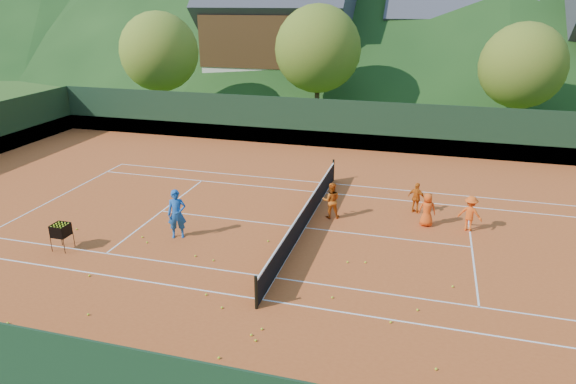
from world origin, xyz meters
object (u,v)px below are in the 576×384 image
(student_b, at_px, (417,198))
(chalet_mid, at_px, (455,41))
(coach, at_px, (177,214))
(chalet_left, at_px, (279,33))
(student_d, at_px, (470,213))
(student_a, at_px, (331,200))
(ball_hopper, at_px, (61,231))
(student_c, at_px, (427,210))
(tennis_net, at_px, (305,216))

(student_b, bearing_deg, chalet_mid, -69.16)
(coach, distance_m, chalet_left, 32.94)
(student_b, bearing_deg, student_d, 172.52)
(student_a, distance_m, student_b, 3.73)
(student_a, relative_size, student_b, 1.13)
(ball_hopper, height_order, chalet_left, chalet_left)
(student_c, bearing_deg, tennis_net, 13.98)
(chalet_left, bearing_deg, coach, -80.29)
(student_a, bearing_deg, student_c, 167.82)
(student_a, distance_m, tennis_net, 1.58)
(student_b, xyz_separation_m, chalet_mid, (1.78, 31.17, 4.30))
(student_c, bearing_deg, student_d, 175.63)
(student_c, distance_m, chalet_left, 32.41)
(ball_hopper, bearing_deg, chalet_mid, 69.75)
(student_d, bearing_deg, student_a, 18.21)
(tennis_net, xyz_separation_m, chalet_left, (-10.00, 30.00, 5.13))
(student_c, height_order, tennis_net, student_c)
(chalet_mid, bearing_deg, student_b, -93.26)
(student_d, bearing_deg, student_c, 15.98)
(student_d, distance_m, ball_hopper, 15.54)
(tennis_net, bearing_deg, coach, -154.55)
(student_c, relative_size, ball_hopper, 1.40)
(student_d, bearing_deg, coach, 34.92)
(ball_hopper, bearing_deg, tennis_net, 27.56)
(student_c, bearing_deg, student_a, -1.19)
(chalet_left, bearing_deg, student_d, -60.16)
(student_a, xyz_separation_m, student_c, (3.89, 0.20, -0.06))
(coach, distance_m, ball_hopper, 4.17)
(ball_hopper, relative_size, chalet_left, 0.07)
(student_b, bearing_deg, tennis_net, 57.91)
(student_c, xyz_separation_m, chalet_mid, (1.31, 32.46, 4.27))
(coach, bearing_deg, chalet_left, 77.16)
(student_b, height_order, chalet_mid, chalet_mid)
(student_c, relative_size, student_d, 0.97)
(student_d, height_order, tennis_net, student_d)
(tennis_net, relative_size, chalet_mid, 0.95)
(student_d, relative_size, tennis_net, 0.12)
(student_d, distance_m, chalet_left, 33.19)
(student_c, bearing_deg, chalet_left, -66.85)
(ball_hopper, bearing_deg, student_a, 32.00)
(student_a, bearing_deg, student_d, 166.88)
(student_a, bearing_deg, coach, 18.12)
(tennis_net, bearing_deg, student_d, 13.58)
(ball_hopper, xyz_separation_m, chalet_mid, (14.11, 38.23, 4.22))
(student_b, relative_size, student_d, 0.93)
(coach, distance_m, student_c, 9.90)
(student_a, bearing_deg, ball_hopper, 16.86)
(chalet_left, relative_size, chalet_mid, 1.09)
(chalet_mid, bearing_deg, student_d, -89.42)
(student_b, relative_size, ball_hopper, 1.35)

